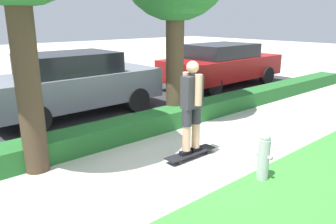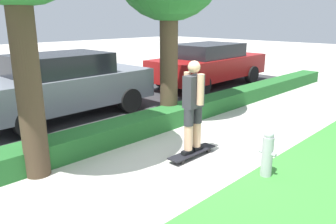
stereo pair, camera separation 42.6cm
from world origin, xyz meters
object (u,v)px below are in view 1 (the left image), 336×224
fire_hydrant (264,156)px  parked_car_middle (74,83)px  skater_person (192,105)px  parked_car_rear (222,64)px  skateboard (191,153)px

fire_hydrant → parked_car_middle: bearing=96.0°
skater_person → fire_hydrant: (0.25, -1.27, -0.56)m
parked_car_middle → skater_person: bearing=-86.8°
parked_car_rear → fire_hydrant: 7.18m
skateboard → parked_car_middle: parked_car_middle is taller
skater_person → parked_car_middle: skater_person is taller
skater_person → parked_car_rear: (5.30, 3.80, -0.15)m
skateboard → fire_hydrant: fire_hydrant is taller
parked_car_rear → fire_hydrant: parked_car_rear is taller
parked_car_rear → parked_car_middle: bearing=178.1°
parked_car_rear → fire_hydrant: (-5.06, -5.08, -0.41)m
parked_car_middle → fire_hydrant: 5.14m
fire_hydrant → skater_person: bearing=101.0°
skater_person → parked_car_rear: skater_person is taller
skater_person → skateboard: bearing=45.0°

